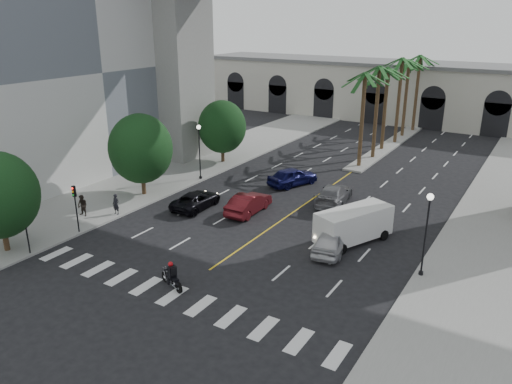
% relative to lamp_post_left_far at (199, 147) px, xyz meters
% --- Properties ---
extents(ground, '(140.00, 140.00, 0.00)m').
position_rel_lamp_post_left_far_xyz_m(ground, '(11.40, -16.00, -3.22)').
color(ground, black).
rests_on(ground, ground).
extents(sidewalk_left, '(8.00, 100.00, 0.15)m').
position_rel_lamp_post_left_far_xyz_m(sidewalk_left, '(-3.60, -1.00, -3.15)').
color(sidewalk_left, gray).
rests_on(sidewalk_left, ground).
extents(sidewalk_right, '(8.00, 100.00, 0.15)m').
position_rel_lamp_post_left_far_xyz_m(sidewalk_right, '(26.40, -1.00, -3.15)').
color(sidewalk_right, gray).
rests_on(sidewalk_right, ground).
extents(median, '(2.00, 24.00, 0.20)m').
position_rel_lamp_post_left_far_xyz_m(median, '(11.40, 22.00, -3.12)').
color(median, gray).
rests_on(median, ground).
extents(building_left, '(16.50, 32.50, 20.60)m').
position_rel_lamp_post_left_far_xyz_m(building_left, '(-15.60, -4.00, 7.09)').
color(building_left, silver).
rests_on(building_left, ground).
extents(pier_building, '(71.00, 10.50, 8.50)m').
position_rel_lamp_post_left_far_xyz_m(pier_building, '(11.40, 39.00, 1.04)').
color(pier_building, beige).
rests_on(pier_building, ground).
extents(palm_a, '(3.20, 3.20, 10.30)m').
position_rel_lamp_post_left_far_xyz_m(palm_a, '(11.40, 12.00, 5.88)').
color(palm_a, '#47331E').
rests_on(palm_a, ground).
extents(palm_b, '(3.20, 3.20, 10.60)m').
position_rel_lamp_post_left_far_xyz_m(palm_b, '(11.50, 16.00, 6.15)').
color(palm_b, '#47331E').
rests_on(palm_b, ground).
extents(palm_c, '(3.20, 3.20, 10.10)m').
position_rel_lamp_post_left_far_xyz_m(palm_c, '(11.20, 20.00, 5.69)').
color(palm_c, '#47331E').
rests_on(palm_c, ground).
extents(palm_d, '(3.20, 3.20, 10.90)m').
position_rel_lamp_post_left_far_xyz_m(palm_d, '(11.55, 24.00, 6.43)').
color(palm_d, '#47331E').
rests_on(palm_d, ground).
extents(palm_e, '(3.20, 3.20, 10.40)m').
position_rel_lamp_post_left_far_xyz_m(palm_e, '(11.30, 28.00, 5.97)').
color(palm_e, '#47331E').
rests_on(palm_e, ground).
extents(palm_f, '(3.20, 3.20, 10.70)m').
position_rel_lamp_post_left_far_xyz_m(palm_f, '(11.60, 32.00, 6.24)').
color(palm_f, '#47331E').
rests_on(palm_f, ground).
extents(street_tree_mid, '(5.44, 5.44, 7.21)m').
position_rel_lamp_post_left_far_xyz_m(street_tree_mid, '(-1.60, -6.00, 0.99)').
color(street_tree_mid, '#382616').
rests_on(street_tree_mid, ground).
extents(street_tree_far, '(5.04, 5.04, 6.68)m').
position_rel_lamp_post_left_far_xyz_m(street_tree_far, '(-1.60, 6.00, 0.68)').
color(street_tree_far, '#382616').
rests_on(street_tree_far, ground).
extents(lamp_post_left_far, '(0.40, 0.40, 5.35)m').
position_rel_lamp_post_left_far_xyz_m(lamp_post_left_far, '(0.00, 0.00, 0.00)').
color(lamp_post_left_far, black).
rests_on(lamp_post_left_far, ground).
extents(lamp_post_right, '(0.40, 0.40, 5.35)m').
position_rel_lamp_post_left_far_xyz_m(lamp_post_right, '(22.80, -8.00, 0.00)').
color(lamp_post_right, black).
rests_on(lamp_post_right, ground).
extents(traffic_signal_near, '(0.25, 0.18, 3.65)m').
position_rel_lamp_post_left_far_xyz_m(traffic_signal_near, '(0.10, -18.50, -0.71)').
color(traffic_signal_near, black).
rests_on(traffic_signal_near, ground).
extents(traffic_signal_far, '(0.25, 0.18, 3.65)m').
position_rel_lamp_post_left_far_xyz_m(traffic_signal_far, '(0.10, -14.50, -0.71)').
color(traffic_signal_far, black).
rests_on(traffic_signal_far, ground).
extents(motorcycle_rider, '(2.17, 0.93, 1.64)m').
position_rel_lamp_post_left_far_xyz_m(motorcycle_rider, '(10.85, -16.81, -2.48)').
color(motorcycle_rider, black).
rests_on(motorcycle_rider, ground).
extents(car_a, '(2.61, 4.91, 1.59)m').
position_rel_lamp_post_left_far_xyz_m(car_a, '(16.80, -7.61, -2.43)').
color(car_a, '#B6B7BB').
rests_on(car_a, ground).
extents(car_b, '(1.91, 4.98, 1.62)m').
position_rel_lamp_post_left_far_xyz_m(car_b, '(8.41, -4.68, -2.41)').
color(car_b, '#541015').
rests_on(car_b, ground).
extents(car_c, '(2.46, 4.98, 1.36)m').
position_rel_lamp_post_left_far_xyz_m(car_c, '(4.17, -6.00, -2.54)').
color(car_c, black).
rests_on(car_c, ground).
extents(car_d, '(3.03, 5.78, 1.60)m').
position_rel_lamp_post_left_far_xyz_m(car_d, '(13.35, 0.81, -2.42)').
color(car_d, slate).
rests_on(car_d, ground).
extents(car_e, '(3.72, 5.36, 1.70)m').
position_rel_lamp_post_left_far_xyz_m(car_e, '(8.21, 3.27, -2.37)').
color(car_e, '#0E1044').
rests_on(car_e, ground).
extents(cargo_van, '(4.27, 6.01, 2.41)m').
position_rel_lamp_post_left_far_xyz_m(cargo_van, '(17.45, -5.46, -1.88)').
color(cargo_van, silver).
rests_on(cargo_van, ground).
extents(pedestrian_a, '(0.63, 0.44, 1.65)m').
position_rel_lamp_post_left_far_xyz_m(pedestrian_a, '(-0.10, -10.65, -2.25)').
color(pedestrian_a, black).
rests_on(pedestrian_a, sidewalk_left).
extents(pedestrian_b, '(0.87, 0.71, 1.69)m').
position_rel_lamp_post_left_far_xyz_m(pedestrian_b, '(-2.06, -12.25, -2.23)').
color(pedestrian_b, black).
rests_on(pedestrian_b, sidewalk_left).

